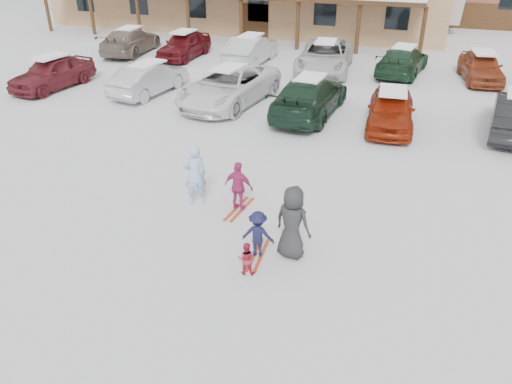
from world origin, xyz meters
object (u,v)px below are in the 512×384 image
(parked_car_8, at_px, (184,45))
(parked_car_10, at_px, (325,57))
(child_navy, at_px, (258,234))
(toddler_red, at_px, (246,258))
(parked_car_9, at_px, (251,50))
(child_magenta, at_px, (239,187))
(bystander_dark, at_px, (293,223))
(parked_car_3, at_px, (309,96))
(parked_car_0, at_px, (52,72))
(parked_car_4, at_px, (391,109))
(adult_skier, at_px, (195,175))
(parked_car_1, at_px, (149,79))
(parked_car_11, at_px, (403,61))
(parked_car_12, at_px, (481,67))
(parked_car_2, at_px, (229,86))
(parked_car_7, at_px, (130,41))

(parked_car_8, distance_m, parked_car_10, 8.23)
(child_navy, bearing_deg, toddler_red, 83.55)
(parked_car_9, xyz_separation_m, parked_car_10, (4.18, -0.39, 0.02))
(child_magenta, distance_m, bystander_dark, 2.48)
(bystander_dark, xyz_separation_m, parked_car_9, (-6.67, 16.65, -0.15))
(parked_car_3, bearing_deg, parked_car_0, 4.92)
(toddler_red, distance_m, parked_car_4, 10.47)
(adult_skier, xyz_separation_m, parked_car_9, (-3.50, 15.05, -0.11))
(adult_skier, relative_size, parked_car_10, 0.31)
(child_navy, height_order, parked_car_1, parked_car_1)
(parked_car_11, relative_size, parked_car_12, 1.17)
(bystander_dark, distance_m, parked_car_9, 17.93)
(child_magenta, bearing_deg, parked_car_12, -107.45)
(child_navy, relative_size, parked_car_10, 0.21)
(parked_car_8, relative_size, parked_car_9, 0.93)
(parked_car_0, height_order, parked_car_3, parked_car_3)
(parked_car_9, distance_m, parked_car_12, 11.75)
(parked_car_10, bearing_deg, child_navy, -88.35)
(parked_car_2, bearing_deg, parked_car_7, 151.73)
(parked_car_7, bearing_deg, child_navy, 123.68)
(parked_car_0, xyz_separation_m, parked_car_3, (12.22, 0.17, 0.03))
(parked_car_0, relative_size, parked_car_3, 0.82)
(parked_car_10, bearing_deg, parked_car_4, -65.10)
(bystander_dark, xyz_separation_m, parked_car_8, (-10.71, 16.72, -0.17))
(adult_skier, bearing_deg, child_navy, 106.50)
(parked_car_10, xyz_separation_m, parked_car_12, (7.57, 0.71, -0.08))
(parked_car_4, bearing_deg, adult_skier, -124.57)
(child_magenta, bearing_deg, bystander_dark, 146.95)
(parked_car_0, xyz_separation_m, parked_car_9, (7.34, 7.19, 0.02))
(parked_car_1, height_order, parked_car_7, parked_car_7)
(parked_car_12, bearing_deg, parked_car_7, 172.18)
(toddler_red, height_order, parked_car_10, parked_car_10)
(child_magenta, xyz_separation_m, parked_car_8, (-8.81, 15.13, 0.02))
(toddler_red, bearing_deg, parked_car_12, -119.22)
(parked_car_0, distance_m, parked_car_1, 4.76)
(parked_car_4, xyz_separation_m, parked_car_7, (-15.62, 7.47, 0.01))
(bystander_dark, distance_m, parked_car_4, 9.35)
(child_navy, distance_m, parked_car_12, 18.19)
(parked_car_2, xyz_separation_m, parked_car_8, (-5.34, 6.78, -0.05))
(parked_car_1, bearing_deg, parked_car_8, -69.52)
(toddler_red, relative_size, parked_car_3, 0.15)
(parked_car_1, distance_m, parked_car_4, 10.78)
(child_magenta, relative_size, parked_car_9, 0.31)
(parked_car_4, bearing_deg, parked_car_11, 87.22)
(child_navy, distance_m, parked_car_9, 17.92)
(parked_car_9, bearing_deg, parked_car_11, -174.58)
(parked_car_1, height_order, parked_car_8, parked_car_8)
(parked_car_3, bearing_deg, parked_car_12, -129.01)
(parked_car_2, distance_m, parked_car_4, 6.85)
(parked_car_2, height_order, parked_car_11, parked_car_2)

